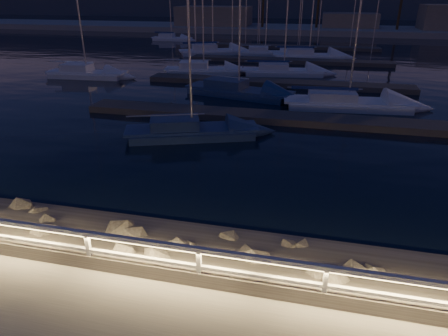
{
  "coord_description": "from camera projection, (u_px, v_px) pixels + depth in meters",
  "views": [
    {
      "loc": [
        3.43,
        -7.58,
        6.68
      ],
      "look_at": [
        0.68,
        4.0,
        1.38
      ],
      "focal_mm": 32.0,
      "sensor_mm": 36.0,
      "label": 1
    }
  ],
  "objects": [
    {
      "name": "sailboat_e",
      "position": [
        85.0,
        73.0,
        36.37
      ],
      "size": [
        7.38,
        2.66,
        12.41
      ],
      "rotation": [
        0.0,
        0.0,
        0.06
      ],
      "color": "silver",
      "rests_on": "ground"
    },
    {
      "name": "sailboat_m",
      "position": [
        171.0,
        38.0,
        63.41
      ],
      "size": [
        6.47,
        2.25,
        10.91
      ],
      "rotation": [
        0.0,
        0.0,
        -0.05
      ],
      "color": "silver",
      "rests_on": "ground"
    },
    {
      "name": "sailboat_h",
      "position": [
        345.0,
        102.0,
        26.9
      ],
      "size": [
        8.73,
        3.38,
        14.42
      ],
      "rotation": [
        0.0,
        0.0,
        0.1
      ],
      "color": "silver",
      "rests_on": "ground"
    },
    {
      "name": "sailboat_n",
      "position": [
        211.0,
        51.0,
        49.57
      ],
      "size": [
        8.48,
        5.5,
        14.13
      ],
      "rotation": [
        0.0,
        0.0,
        0.43
      ],
      "color": "silver",
      "rests_on": "ground"
    },
    {
      "name": "guard_rail",
      "position": [
        157.0,
        251.0,
        9.87
      ],
      "size": [
        44.11,
        0.12,
        1.06
      ],
      "color": "white",
      "rests_on": "ground"
    },
    {
      "name": "sailboat_j",
      "position": [
        264.0,
        52.0,
        48.91
      ],
      "size": [
        6.78,
        2.89,
        11.21
      ],
      "rotation": [
        0.0,
        0.0,
        0.14
      ],
      "color": "silver",
      "rests_on": "ground"
    },
    {
      "name": "far_shore",
      "position": [
        305.0,
        27.0,
        75.9
      ],
      "size": [
        160.0,
        14.0,
        5.2
      ],
      "color": "#AAA39A",
      "rests_on": "ground"
    },
    {
      "name": "sailboat_b",
      "position": [
        189.0,
        130.0,
        21.53
      ],
      "size": [
        7.32,
        4.34,
        12.09
      ],
      "rotation": [
        0.0,
        0.0,
        0.35
      ],
      "color": "navy",
      "rests_on": "ground"
    },
    {
      "name": "riprap",
      "position": [
        136.0,
        247.0,
        11.62
      ],
      "size": [
        34.69,
        2.95,
        1.33
      ],
      "color": "slate",
      "rests_on": "ground"
    },
    {
      "name": "sailboat_k",
      "position": [
        307.0,
        55.0,
        46.22
      ],
      "size": [
        8.55,
        3.75,
        14.05
      ],
      "rotation": [
        0.0,
        0.0,
        0.16
      ],
      "color": "silver",
      "rests_on": "ground"
    },
    {
      "name": "harbor_water",
      "position": [
        283.0,
        78.0,
        38.32
      ],
      "size": [
        400.0,
        440.0,
        0.6
      ],
      "color": "black",
      "rests_on": "ground"
    },
    {
      "name": "sailboat_c",
      "position": [
        236.0,
        90.0,
        30.13
      ],
      "size": [
        8.51,
        4.32,
        13.92
      ],
      "rotation": [
        0.0,
        0.0,
        -0.25
      ],
      "color": "navy",
      "rests_on": "ground"
    },
    {
      "name": "floating_docks",
      "position": [
        284.0,
        69.0,
        39.23
      ],
      "size": [
        22.0,
        36.0,
        0.4
      ],
      "color": "#514943",
      "rests_on": "ground"
    },
    {
      "name": "sailboat_f",
      "position": [
        202.0,
        69.0,
        38.04
      ],
      "size": [
        7.61,
        3.59,
        12.51
      ],
      "rotation": [
        0.0,
        0.0,
        0.2
      ],
      "color": "silver",
      "rests_on": "ground"
    },
    {
      "name": "ground",
      "position": [
        162.0,
        277.0,
        10.18
      ],
      "size": [
        400.0,
        400.0,
        0.0
      ],
      "primitive_type": "plane",
      "color": "#AAA39A",
      "rests_on": "ground"
    },
    {
      "name": "sailboat_g",
      "position": [
        281.0,
        71.0,
        37.48
      ],
      "size": [
        7.89,
        3.42,
        12.97
      ],
      "rotation": [
        0.0,
        0.0,
        0.15
      ],
      "color": "silver",
      "rests_on": "ground"
    }
  ]
}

